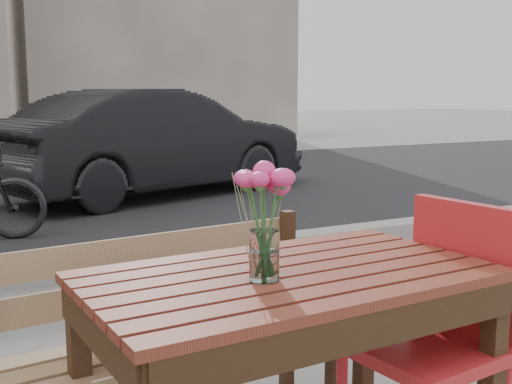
{
  "coord_description": "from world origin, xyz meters",
  "views": [
    {
      "loc": [
        -0.83,
        -1.51,
        1.3
      ],
      "look_at": [
        0.04,
        0.11,
        1.01
      ],
      "focal_mm": 45.0,
      "sensor_mm": 36.0,
      "label": 1
    }
  ],
  "objects_px": {
    "red_chair": "(442,322)",
    "main_vase": "(264,207)",
    "main_table": "(289,311)",
    "parked_car": "(156,143)"
  },
  "relations": [
    {
      "from": "main_vase",
      "to": "red_chair",
      "type": "bearing_deg",
      "value": -4.9
    },
    {
      "from": "main_table",
      "to": "parked_car",
      "type": "xyz_separation_m",
      "value": [
        1.75,
        6.18,
        0.04
      ]
    },
    {
      "from": "main_vase",
      "to": "parked_car",
      "type": "distance_m",
      "value": 6.51
    },
    {
      "from": "main_vase",
      "to": "parked_car",
      "type": "xyz_separation_m",
      "value": [
        1.86,
        6.23,
        -0.3
      ]
    },
    {
      "from": "main_table",
      "to": "red_chair",
      "type": "bearing_deg",
      "value": -12.95
    },
    {
      "from": "red_chair",
      "to": "main_vase",
      "type": "height_order",
      "value": "main_vase"
    },
    {
      "from": "main_vase",
      "to": "parked_car",
      "type": "height_order",
      "value": "parked_car"
    },
    {
      "from": "main_vase",
      "to": "main_table",
      "type": "bearing_deg",
      "value": 22.35
    },
    {
      "from": "main_vase",
      "to": "parked_car",
      "type": "relative_size",
      "value": 0.08
    },
    {
      "from": "red_chair",
      "to": "parked_car",
      "type": "xyz_separation_m",
      "value": [
        1.21,
        6.28,
        0.13
      ]
    }
  ]
}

